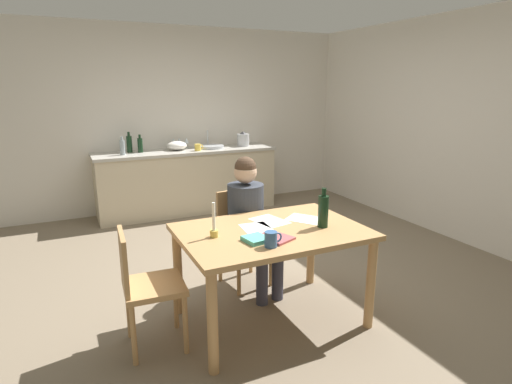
% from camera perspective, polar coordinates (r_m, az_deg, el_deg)
% --- Properties ---
extents(ground_plane, '(5.20, 5.20, 0.04)m').
position_cam_1_polar(ground_plane, '(4.26, -0.45, -10.78)').
color(ground_plane, '#7A6B56').
extents(wall_back, '(5.20, 0.12, 2.60)m').
position_cam_1_polar(wall_back, '(6.33, -10.53, 9.70)').
color(wall_back, silver).
rests_on(wall_back, ground).
extents(wall_right, '(0.12, 5.20, 2.60)m').
position_cam_1_polar(wall_right, '(5.50, 25.20, 7.91)').
color(wall_right, silver).
rests_on(wall_right, ground).
extents(kitchen_counter, '(2.54, 0.64, 0.90)m').
position_cam_1_polar(kitchen_counter, '(6.11, -9.30, 1.54)').
color(kitchen_counter, beige).
rests_on(kitchen_counter, ground).
extents(dining_table, '(1.36, 0.94, 0.75)m').
position_cam_1_polar(dining_table, '(3.17, 2.14, -6.79)').
color(dining_table, tan).
rests_on(dining_table, ground).
extents(chair_at_table, '(0.45, 0.45, 0.86)m').
position_cam_1_polar(chair_at_table, '(3.85, -2.00, -5.56)').
color(chair_at_table, tan).
rests_on(chair_at_table, ground).
extents(person_seated, '(0.38, 0.62, 1.19)m').
position_cam_1_polar(person_seated, '(3.67, -0.86, -3.28)').
color(person_seated, '#333842').
rests_on(person_seated, ground).
extents(chair_side_empty, '(0.42, 0.42, 0.86)m').
position_cam_1_polar(chair_side_empty, '(3.00, -14.91, -11.99)').
color(chair_side_empty, tan).
rests_on(chair_side_empty, ground).
extents(coffee_mug, '(0.13, 0.09, 0.11)m').
position_cam_1_polar(coffee_mug, '(2.79, 2.09, -6.43)').
color(coffee_mug, '#33598C').
rests_on(coffee_mug, dining_table).
extents(candlestick, '(0.06, 0.06, 0.25)m').
position_cam_1_polar(candlestick, '(2.97, -5.75, -4.84)').
color(candlestick, gold).
rests_on(candlestick, dining_table).
extents(book_magazine, '(0.18, 0.19, 0.03)m').
position_cam_1_polar(book_magazine, '(2.90, -0.01, -6.44)').
color(book_magazine, '#52B8A3').
rests_on(book_magazine, dining_table).
extents(book_cookery, '(0.26, 0.29, 0.02)m').
position_cam_1_polar(book_cookery, '(2.95, 2.55, -6.22)').
color(book_cookery, '#AD4D50').
rests_on(book_cookery, dining_table).
extents(paper_letter, '(0.27, 0.34, 0.00)m').
position_cam_1_polar(paper_letter, '(3.32, 1.88, -3.95)').
color(paper_letter, white).
rests_on(paper_letter, dining_table).
extents(paper_bill, '(0.23, 0.31, 0.00)m').
position_cam_1_polar(paper_bill, '(3.14, 0.20, -5.05)').
color(paper_bill, white).
rests_on(paper_bill, dining_table).
extents(paper_envelope, '(0.34, 0.36, 0.00)m').
position_cam_1_polar(paper_envelope, '(3.39, 6.81, -3.67)').
color(paper_envelope, white).
rests_on(paper_envelope, dining_table).
extents(wine_bottle_on_table, '(0.08, 0.08, 0.30)m').
position_cam_1_polar(wine_bottle_on_table, '(3.19, 9.13, -2.52)').
color(wine_bottle_on_table, black).
rests_on(wine_bottle_on_table, dining_table).
extents(sink_unit, '(0.36, 0.36, 0.24)m').
position_cam_1_polar(sink_unit, '(6.14, -6.10, 6.18)').
color(sink_unit, '#B2B7BC').
rests_on(sink_unit, kitchen_counter).
extents(bottle_oil, '(0.07, 0.07, 0.24)m').
position_cam_1_polar(bottle_oil, '(5.76, -17.73, 5.84)').
color(bottle_oil, '#8C999E').
rests_on(bottle_oil, kitchen_counter).
extents(bottle_vinegar, '(0.07, 0.07, 0.28)m').
position_cam_1_polar(bottle_vinegar, '(5.95, -16.86, 6.30)').
color(bottle_vinegar, black).
rests_on(bottle_vinegar, kitchen_counter).
extents(bottle_wine_red, '(0.07, 0.07, 0.24)m').
position_cam_1_polar(bottle_wine_red, '(5.91, -15.49, 6.20)').
color(bottle_wine_red, black).
rests_on(bottle_wine_red, kitchen_counter).
extents(mixing_bowl, '(0.28, 0.28, 0.12)m').
position_cam_1_polar(mixing_bowl, '(6.02, -10.73, 6.23)').
color(mixing_bowl, white).
rests_on(mixing_bowl, kitchen_counter).
extents(stovetop_kettle, '(0.18, 0.18, 0.22)m').
position_cam_1_polar(stovetop_kettle, '(6.31, -1.78, 7.16)').
color(stovetop_kettle, '#B7BABF').
rests_on(stovetop_kettle, kitchen_counter).
extents(wine_glass_near_sink, '(0.07, 0.07, 0.15)m').
position_cam_1_polar(wine_glass_near_sink, '(6.17, -9.45, 6.91)').
color(wine_glass_near_sink, silver).
rests_on(wine_glass_near_sink, kitchen_counter).
extents(wine_glass_by_kettle, '(0.07, 0.07, 0.15)m').
position_cam_1_polar(wine_glass_by_kettle, '(6.14, -10.42, 6.83)').
color(wine_glass_by_kettle, silver).
rests_on(wine_glass_by_kettle, kitchen_counter).
extents(wine_glass_back_left, '(0.07, 0.07, 0.15)m').
position_cam_1_polar(wine_glass_back_left, '(6.12, -11.15, 6.78)').
color(wine_glass_back_left, silver).
rests_on(wine_glass_back_left, kitchen_counter).
extents(teacup_on_counter, '(0.13, 0.09, 0.09)m').
position_cam_1_polar(teacup_on_counter, '(5.92, -7.90, 6.05)').
color(teacup_on_counter, '#F2CC4C').
rests_on(teacup_on_counter, kitchen_counter).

